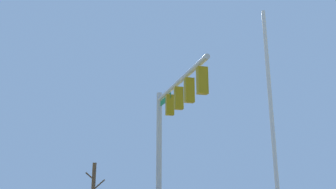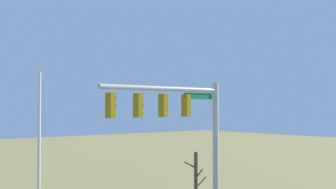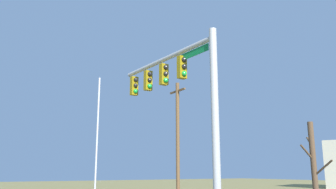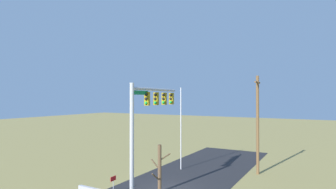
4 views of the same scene
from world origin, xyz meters
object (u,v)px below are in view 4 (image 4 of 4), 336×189
Objects in this scene: bare_tree at (160,183)px; open_sign at (113,181)px; utility_pole at (258,123)px; flagpole at (181,128)px; signal_mast at (147,115)px.

open_sign is (-2.39, -5.31, -1.28)m from bare_tree.
flagpole is at bearing -73.62° from utility_pole.
signal_mast is 7.35m from flagpole.
flagpole is at bearing 172.05° from open_sign.
bare_tree is 3.49× the size of open_sign.
flagpole is at bearing -172.54° from signal_mast.
signal_mast is 6.37× the size of open_sign.
signal_mast is 1.00× the size of flagpole.
signal_mast is at bearing 120.10° from open_sign.
signal_mast is at bearing -32.46° from utility_pole.
flagpole is 1.83× the size of bare_tree.
utility_pole is 2.06× the size of bare_tree.
utility_pole is 7.20× the size of open_sign.
bare_tree is at bearing -11.35° from utility_pole.
flagpole is at bearing -158.78° from bare_tree.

